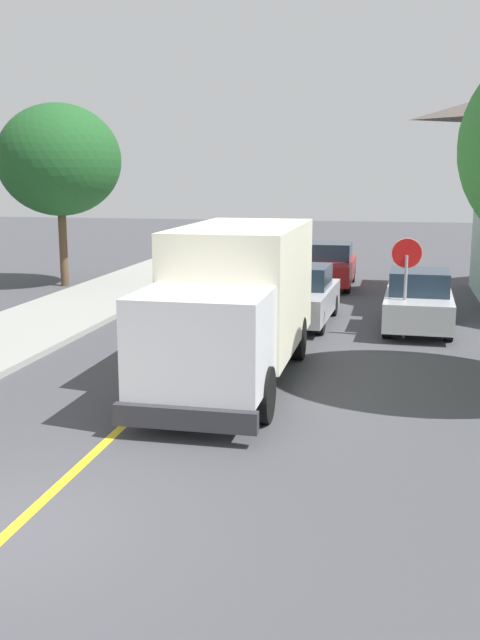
# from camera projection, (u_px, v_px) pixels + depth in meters

# --- Properties ---
(ground_plane) EXTENTS (120.00, 120.00, 0.00)m
(ground_plane) POSITION_uv_depth(u_px,v_px,m) (10.00, 531.00, 8.96)
(ground_plane) COLOR #424247
(centre_line_yellow) EXTENTS (0.16, 56.00, 0.01)m
(centre_line_yellow) POSITION_uv_depth(u_px,v_px,m) (210.00, 346.00, 18.55)
(centre_line_yellow) COLOR gold
(centre_line_yellow) RESTS_ON ground
(box_truck) EXTENTS (2.43, 7.19, 3.20)m
(box_truck) POSITION_uv_depth(u_px,v_px,m) (236.00, 297.00, 15.22)
(box_truck) COLOR #F2EDCC
(box_truck) RESTS_ON ground
(parked_car_near) EXTENTS (1.98, 4.47, 1.67)m
(parked_car_near) POSITION_uv_depth(u_px,v_px,m) (300.00, 296.00, 21.25)
(parked_car_near) COLOR #B7B7BC
(parked_car_near) RESTS_ON ground
(parked_car_mid) EXTENTS (1.81, 4.40, 1.67)m
(parked_car_mid) POSITION_uv_depth(u_px,v_px,m) (329.00, 266.00, 28.09)
(parked_car_mid) COLOR maroon
(parked_car_mid) RESTS_ON ground
(parked_van_across) EXTENTS (1.92, 4.45, 1.67)m
(parked_van_across) POSITION_uv_depth(u_px,v_px,m) (418.00, 301.00, 20.42)
(parked_van_across) COLOR #B7B7BC
(parked_van_across) RESTS_ON ground
(stop_sign) EXTENTS (0.80, 0.10, 2.65)m
(stop_sign) POSITION_uv_depth(u_px,v_px,m) (406.00, 269.00, 19.06)
(stop_sign) COLOR gray
(stop_sign) RESTS_ON ground
(street_tree_down_block) EXTENTS (4.63, 4.63, 6.86)m
(street_tree_down_block) POSITION_uv_depth(u_px,v_px,m) (59.00, 160.00, 27.54)
(street_tree_down_block) COLOR brown
(street_tree_down_block) RESTS_ON ground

